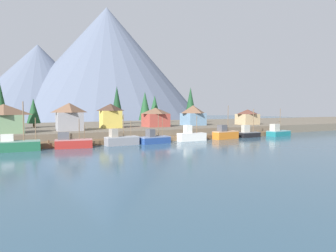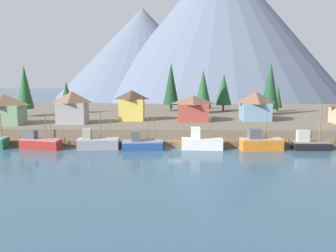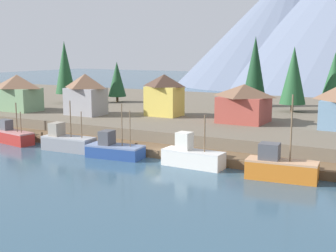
{
  "view_description": "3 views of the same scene",
  "coord_description": "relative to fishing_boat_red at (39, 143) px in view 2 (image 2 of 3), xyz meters",
  "views": [
    {
      "loc": [
        -34.67,
        -63.06,
        7.89
      ],
      "look_at": [
        -0.45,
        1.39,
        3.62
      ],
      "focal_mm": 31.97,
      "sensor_mm": 36.0,
      "label": 1
    },
    {
      "loc": [
        0.48,
        -63.8,
        13.48
      ],
      "look_at": [
        -1.34,
        3.05,
        3.4
      ],
      "focal_mm": 39.04,
      "sensor_mm": 36.0,
      "label": 2
    },
    {
      "loc": [
        26.79,
        -46.59,
        12.94
      ],
      "look_at": [
        -0.7,
        2.46,
        3.7
      ],
      "focal_mm": 48.85,
      "sensor_mm": 36.0,
      "label": 3
    }
  ],
  "objects": [
    {
      "name": "house_blue",
      "position": [
        41.63,
        20.44,
        4.7
      ],
      "size": [
        6.52,
        6.8,
        6.46
      ],
      "color": "#6689A8",
      "rests_on": "shoreline_bank"
    },
    {
      "name": "conifer_centre",
      "position": [
        22.27,
        39.31,
        8.9
      ],
      "size": [
        4.26,
        4.26,
        13.25
      ],
      "color": "#4C3823",
      "rests_on": "shoreline_bank"
    },
    {
      "name": "fishing_boat_white",
      "position": [
        28.26,
        0.44,
        0.11
      ],
      "size": [
        7.16,
        2.51,
        6.03
      ],
      "rotation": [
        0.0,
        0.0,
        -0.02
      ],
      "color": "silver",
      "rests_on": "ground_plane"
    },
    {
      "name": "fishing_boat_orange",
      "position": [
        38.41,
        0.04,
        0.19
      ],
      "size": [
        7.33,
        3.24,
        8.73
      ],
      "rotation": [
        0.0,
        0.0,
        0.11
      ],
      "color": "#CC6B1E",
      "rests_on": "ground_plane"
    },
    {
      "name": "fishing_boat_grey",
      "position": [
        10.13,
        0.12,
        0.05
      ],
      "size": [
        7.25,
        3.07,
        6.62
      ],
      "rotation": [
        0.0,
        0.0,
        0.06
      ],
      "color": "gray",
      "rests_on": "ground_plane"
    },
    {
      "name": "house_green",
      "position": [
        -12.01,
        12.38,
        4.65
      ],
      "size": [
        8.17,
        5.06,
        6.36
      ],
      "color": "#6B8E66",
      "rests_on": "shoreline_bank"
    },
    {
      "name": "conifer_near_left",
      "position": [
        36.74,
        39.13,
        7.41
      ],
      "size": [
        4.4,
        4.4,
        10.28
      ],
      "color": "#4C3823",
      "rests_on": "shoreline_bank"
    },
    {
      "name": "mountain_central_peak",
      "position": [
        45.61,
        128.81,
        35.12
      ],
      "size": [
        124.1,
        124.1,
        72.45
      ],
      "primitive_type": "cone",
      "color": "slate",
      "rests_on": "ground_plane"
    },
    {
      "name": "fishing_boat_red",
      "position": [
        0.0,
        0.0,
        0.0
      ],
      "size": [
        7.38,
        3.44,
        5.86
      ],
      "rotation": [
        0.0,
        0.0,
        -0.17
      ],
      "color": "maroon",
      "rests_on": "ground_plane"
    },
    {
      "name": "house_red",
      "position": [
        27.53,
        19.08,
        4.29
      ],
      "size": [
        7.04,
        6.5,
        5.65
      ],
      "color": "#9E4238",
      "rests_on": "shoreline_bank"
    },
    {
      "name": "dock",
      "position": [
        23.71,
        3.8,
        -0.6
      ],
      "size": [
        80.0,
        4.0,
        1.6
      ],
      "color": "brown",
      "rests_on": "ground_plane"
    },
    {
      "name": "fishing_boat_blue",
      "position": [
        17.9,
        -0.17,
        -0.09
      ],
      "size": [
        7.22,
        3.62,
        6.72
      ],
      "rotation": [
        0.0,
        0.0,
        0.11
      ],
      "color": "navy",
      "rests_on": "ground_plane"
    },
    {
      "name": "conifer_mid_right",
      "position": [
        30.79,
        34.49,
        7.7
      ],
      "size": [
        4.46,
        4.46,
        11.25
      ],
      "color": "#4C3823",
      "rests_on": "shoreline_bank"
    },
    {
      "name": "conifer_mid_left",
      "position": [
        -13.01,
        25.9,
        8.57
      ],
      "size": [
        3.96,
        3.96,
        12.46
      ],
      "color": "#4C3823",
      "rests_on": "shoreline_bank"
    },
    {
      "name": "house_yellow",
      "position": [
        13.84,
        19.33,
        4.85
      ],
      "size": [
        5.69,
        4.25,
        6.76
      ],
      "color": "gold",
      "rests_on": "shoreline_bank"
    },
    {
      "name": "conifer_back_left",
      "position": [
        47.61,
        31.54,
        8.73
      ],
      "size": [
        4.47,
        4.47,
        13.17
      ],
      "color": "#4C3823",
      "rests_on": "shoreline_bank"
    },
    {
      "name": "conifer_back_right",
      "position": [
        -4.86,
        32.43,
        6.13
      ],
      "size": [
        3.72,
        3.72,
        8.32
      ],
      "color": "#4C3823",
      "rests_on": "shoreline_bank"
    },
    {
      "name": "shoreline_bank",
      "position": [
        23.71,
        33.81,
        0.15
      ],
      "size": [
        400.0,
        56.0,
        2.5
      ],
      "primitive_type": "cube",
      "color": "#665B4C",
      "rests_on": "ground_plane"
    },
    {
      "name": "ground_plane",
      "position": [
        23.71,
        21.81,
        -1.6
      ],
      "size": [
        400.0,
        400.0,
        1.0
      ],
      "primitive_type": "cube",
      "color": "#335166"
    },
    {
      "name": "house_grey",
      "position": [
        1.9,
        14.07,
        4.86
      ],
      "size": [
        6.24,
        4.65,
        6.77
      ],
      "color": "gray",
      "rests_on": "shoreline_bank"
    },
    {
      "name": "fishing_boat_black",
      "position": [
        46.97,
        0.51,
        0.01
      ],
      "size": [
        6.12,
        2.35,
        7.78
      ],
      "rotation": [
        0.0,
        0.0,
        0.01
      ],
      "color": "black",
      "rests_on": "ground_plane"
    },
    {
      "name": "mountain_west_peak",
      "position": [
        5.1,
        137.04,
        22.18
      ],
      "size": [
        91.79,
        91.79,
        46.57
      ],
      "primitive_type": "cone",
      "color": "slate",
      "rests_on": "ground_plane"
    },
    {
      "name": "conifer_near_right",
      "position": [
        51.5,
        38.7,
        5.57
      ],
      "size": [
        2.57,
        2.57,
        7.33
      ],
      "color": "#4C3823",
      "rests_on": "shoreline_bank"
    }
  ]
}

